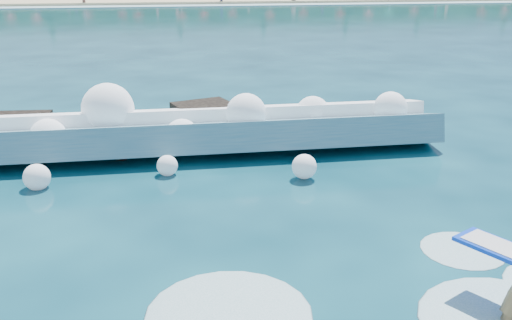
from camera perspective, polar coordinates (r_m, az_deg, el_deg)
The scene contains 6 objects.
ground at distance 10.78m, azimuth -6.25°, elevation -9.93°, with size 200.00×200.00×0.00m, color #072B38.
wet_band at distance 76.60m, azimuth -9.33°, elevation 15.00°, with size 140.00×5.00×0.08m, color silver.
breaking_wave at distance 16.75m, azimuth -10.44°, elevation 2.47°, with size 16.75×2.67×1.44m.
rock_cluster at distance 17.85m, azimuth -15.02°, elevation 2.76°, with size 7.85×3.10×1.22m.
wave_spray at distance 16.64m, azimuth -13.24°, elevation 3.89°, with size 15.56×4.59×1.98m.
surf_foam at distance 9.59m, azimuth 17.67°, elevation -14.82°, with size 9.16×5.26×0.14m.
Camera 1 is at (-0.37, -9.43, 5.21)m, focal length 40.00 mm.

